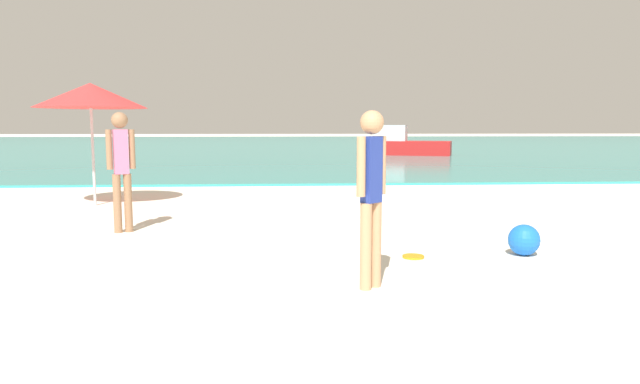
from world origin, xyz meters
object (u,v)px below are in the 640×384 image
(person_standing, at_px, (371,188))
(frisbee, at_px, (413,257))
(person_distant, at_px, (121,165))
(boat_near, at_px, (403,145))
(beach_ball, at_px, (524,240))
(beach_umbrella, at_px, (90,96))

(person_standing, distance_m, frisbee, 1.60)
(person_distant, xyz_separation_m, boat_near, (7.90, 19.28, -0.38))
(beach_ball, bearing_deg, person_standing, -148.15)
(person_distant, relative_size, boat_near, 0.38)
(person_standing, bearing_deg, beach_umbrella, 83.71)
(person_distant, distance_m, beach_umbrella, 3.23)
(person_standing, xyz_separation_m, beach_umbrella, (-4.24, 5.72, 1.09))
(frisbee, height_order, person_distant, person_distant)
(frisbee, relative_size, beach_umbrella, 0.11)
(person_standing, height_order, frisbee, person_standing)
(person_distant, height_order, beach_umbrella, beach_umbrella)
(boat_near, xyz_separation_m, beach_ball, (-2.99, -21.03, -0.37))
(person_standing, height_order, boat_near, person_standing)
(boat_near, relative_size, beach_umbrella, 1.97)
(person_distant, bearing_deg, frisbee, -50.24)
(frisbee, height_order, beach_ball, beach_ball)
(boat_near, bearing_deg, beach_ball, -78.50)
(boat_near, distance_m, beach_umbrella, 18.93)
(frisbee, bearing_deg, beach_ball, 1.82)
(person_standing, bearing_deg, frisbee, 17.60)
(person_distant, bearing_deg, person_standing, -68.75)
(frisbee, distance_m, person_distant, 4.15)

